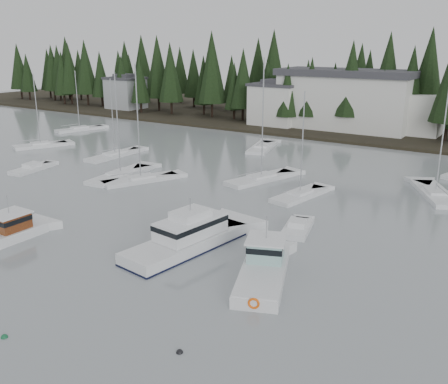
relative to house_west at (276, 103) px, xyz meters
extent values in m
cube|color=black|center=(18.00, 18.00, -4.65)|extent=(240.00, 54.00, 1.00)
cube|color=silver|center=(0.00, 0.00, -0.40)|extent=(9.00, 7.00, 7.50)
cube|color=#38383D|center=(0.00, 0.00, 3.60)|extent=(9.54, 7.42, 0.50)
cube|color=#38383D|center=(0.00, 0.00, 4.20)|extent=(4.95, 3.85, 0.80)
cube|color=#999EA0|center=(-42.00, 2.00, -0.65)|extent=(8.00, 7.00, 7.00)
cube|color=#38383D|center=(-42.00, 2.00, 3.10)|extent=(8.48, 7.42, 0.50)
cube|color=#38383D|center=(-42.00, 2.00, 3.70)|extent=(4.40, 3.85, 0.80)
cube|color=silver|center=(13.00, 3.00, 0.85)|extent=(24.00, 10.00, 10.00)
cube|color=#38383D|center=(13.00, 3.00, 6.15)|extent=(25.00, 11.00, 1.20)
cube|color=silver|center=(25.00, 5.00, -0.65)|extent=(10.00, 8.00, 7.00)
cube|color=#531F10|center=(7.84, -64.51, -3.15)|extent=(2.47, 2.71, 1.40)
cube|color=white|center=(7.84, -64.51, -2.40)|extent=(2.78, 3.08, 0.12)
cube|color=black|center=(7.84, -64.51, -2.87)|extent=(2.54, 2.76, 0.40)
cylinder|color=#A5A8AD|center=(7.84, -64.51, -1.55)|extent=(0.08, 0.08, 1.60)
cube|color=white|center=(22.00, -58.16, -4.50)|extent=(5.12, 11.93, 1.68)
cube|color=black|center=(22.00, -58.16, -4.62)|extent=(5.16, 11.99, 0.23)
cube|color=white|center=(22.08, -57.58, -2.87)|extent=(3.72, 6.35, 1.52)
cube|color=black|center=(22.08, -57.58, -2.50)|extent=(3.80, 6.42, 0.42)
cube|color=white|center=(22.08, -57.58, -1.77)|extent=(2.53, 3.27, 0.68)
cylinder|color=#A5A8AD|center=(22.08, -57.58, -0.93)|extent=(0.10, 0.10, 1.15)
cube|color=white|center=(30.00, -59.68, -4.54)|extent=(6.14, 9.39, 1.44)
cube|color=white|center=(30.00, -59.68, -3.77)|extent=(6.02, 9.21, 0.13)
cube|color=#93C1BC|center=(29.35, -58.03, -2.99)|extent=(3.34, 3.41, 1.55)
cube|color=white|center=(29.35, -58.03, -2.16)|extent=(3.76, 3.85, 0.13)
cube|color=black|center=(29.35, -58.03, -2.68)|extent=(3.42, 3.47, 0.44)
cylinder|color=#A5A8AD|center=(29.35, -58.03, -1.22)|extent=(0.08, 0.08, 1.77)
torus|color=#F2590C|center=(31.62, -63.81, -4.04)|extent=(0.78, 0.43, 0.78)
cube|color=white|center=(4.94, -44.78, -4.68)|extent=(6.28, 9.52, 1.05)
cube|color=white|center=(4.94, -44.78, -4.03)|extent=(2.96, 3.63, 0.30)
cylinder|color=#A5A8AD|center=(4.94, -44.78, 2.54)|extent=(0.14, 0.14, 13.39)
cube|color=white|center=(-29.34, -24.05, -4.68)|extent=(4.89, 9.41, 1.05)
cube|color=white|center=(-29.34, -24.05, -4.03)|extent=(2.50, 3.45, 0.30)
cylinder|color=#A5A8AD|center=(-29.34, -24.05, 1.17)|extent=(0.14, 0.14, 10.65)
cube|color=white|center=(23.87, -40.03, -4.68)|extent=(3.91, 8.33, 1.05)
cube|color=white|center=(23.87, -40.03, -4.03)|extent=(2.22, 2.99, 0.30)
cylinder|color=#A5A8AD|center=(23.87, -40.03, 1.32)|extent=(0.14, 0.14, 10.96)
cube|color=white|center=(8.11, -20.02, -4.68)|extent=(5.32, 9.85, 1.05)
cube|color=white|center=(8.11, -20.02, -4.03)|extent=(2.83, 3.63, 0.30)
cylinder|color=#A5A8AD|center=(8.11, -20.02, 2.61)|extent=(0.14, 0.14, 13.52)
cube|color=white|center=(-7.54, -36.61, -4.68)|extent=(2.55, 10.12, 1.05)
cube|color=white|center=(-7.54, -36.61, -4.03)|extent=(1.74, 3.45, 0.30)
cylinder|color=#A5A8AD|center=(-7.54, -36.61, 1.24)|extent=(0.14, 0.14, 10.79)
cube|color=white|center=(36.20, -31.37, -4.68)|extent=(7.14, 9.89, 1.05)
cube|color=white|center=(36.20, -31.37, -4.03)|extent=(3.35, 3.86, 0.30)
cylinder|color=#A5A8AD|center=(36.20, -31.37, 1.60)|extent=(0.14, 0.14, 11.50)
cube|color=white|center=(16.98, -36.28, -4.68)|extent=(5.61, 10.41, 1.05)
cube|color=white|center=(16.98, -36.28, -4.03)|extent=(2.85, 3.83, 0.30)
cylinder|color=#A5A8AD|center=(16.98, -36.28, 2.61)|extent=(0.14, 0.14, 13.54)
cube|color=white|center=(-22.69, -38.06, -4.68)|extent=(5.94, 8.60, 1.05)
cube|color=white|center=(-22.69, -38.06, -4.03)|extent=(2.93, 3.34, 0.30)
cylinder|color=#A5A8AD|center=(-22.69, -38.06, 1.33)|extent=(0.14, 0.14, 10.96)
cube|color=white|center=(1.30, -44.48, -4.68)|extent=(3.91, 10.54, 1.05)
cube|color=white|center=(1.30, -44.48, -4.03)|extent=(2.37, 3.69, 0.30)
cylinder|color=#A5A8AD|center=(1.30, -44.48, 2.05)|extent=(0.14, 0.14, 12.41)
cube|color=white|center=(-10.80, -48.48, -4.60)|extent=(3.29, 6.78, 0.90)
cube|color=white|center=(-10.80, -48.48, -3.90)|extent=(1.83, 2.31, 0.55)
cube|color=white|center=(27.94, -49.44, -4.60)|extent=(3.35, 5.41, 0.90)
cube|color=white|center=(27.94, -49.44, -3.90)|extent=(1.84, 1.92, 0.55)
sphere|color=#145933|center=(20.94, -74.12, -4.65)|extent=(0.41, 0.41, 0.41)
sphere|color=black|center=(30.34, -69.74, -4.65)|extent=(0.40, 0.40, 0.40)
camera|label=1|loc=(45.28, -88.24, 11.79)|focal=40.00mm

